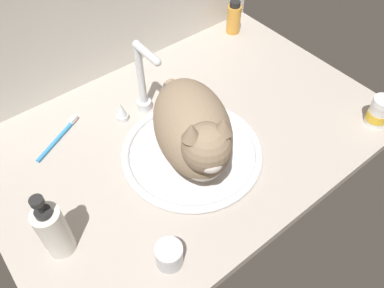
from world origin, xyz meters
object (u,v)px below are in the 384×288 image
at_px(cat, 194,130).
at_px(soap_pump_bottle, 54,231).
at_px(amber_bottle, 234,18).
at_px(pill_bottle, 379,112).
at_px(toothbrush, 59,137).
at_px(sink_basin, 192,152).
at_px(faucet, 143,86).
at_px(metal_jar, 169,255).

height_order(cat, soap_pump_bottle, cat).
relative_size(amber_bottle, soap_pump_bottle, 0.61).
relative_size(cat, pill_bottle, 4.73).
xyz_separation_m(cat, toothbrush, (-0.23, 0.28, -0.10)).
relative_size(sink_basin, faucet, 1.61).
distance_m(sink_basin, faucet, 0.22).
bearing_deg(soap_pump_bottle, pill_bottle, -13.06).
bearing_deg(toothbrush, sink_basin, -47.08).
relative_size(faucet, pill_bottle, 2.65).
height_order(cat, metal_jar, cat).
height_order(sink_basin, faucet, faucet).
bearing_deg(sink_basin, cat, -113.68).
height_order(amber_bottle, metal_jar, amber_bottle).
bearing_deg(toothbrush, cat, -49.91).
relative_size(metal_jar, pill_bottle, 0.68).
relative_size(sink_basin, metal_jar, 6.25).
bearing_deg(sink_basin, metal_jar, -137.56).
xyz_separation_m(amber_bottle, metal_jar, (-0.66, -0.54, -0.02)).
bearing_deg(sink_basin, toothbrush, 132.92).
relative_size(pill_bottle, toothbrush, 0.55).
bearing_deg(metal_jar, faucet, 62.14).
xyz_separation_m(cat, pill_bottle, (0.47, -0.20, -0.07)).
bearing_deg(soap_pump_bottle, cat, 1.66).
xyz_separation_m(soap_pump_bottle, pill_bottle, (0.83, -0.19, -0.03)).
relative_size(faucet, soap_pump_bottle, 1.20).
distance_m(sink_basin, metal_jar, 0.29).
distance_m(pill_bottle, toothbrush, 0.85).
bearing_deg(soap_pump_bottle, faucet, 32.45).
relative_size(cat, soap_pump_bottle, 2.13).
distance_m(soap_pump_bottle, pill_bottle, 0.85).
bearing_deg(amber_bottle, cat, -141.86).
relative_size(sink_basin, toothbrush, 2.35).
relative_size(cat, metal_jar, 6.93).
height_order(cat, toothbrush, cat).
xyz_separation_m(amber_bottle, toothbrush, (-0.69, -0.08, -0.05)).
xyz_separation_m(sink_basin, pill_bottle, (0.46, -0.22, 0.03)).
distance_m(amber_bottle, soap_pump_bottle, 0.90).
height_order(amber_bottle, soap_pump_bottle, soap_pump_bottle).
distance_m(cat, pill_bottle, 0.51).
bearing_deg(toothbrush, amber_bottle, 6.96).
height_order(metal_jar, pill_bottle, pill_bottle).
relative_size(faucet, cat, 0.56).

